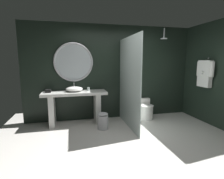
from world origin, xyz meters
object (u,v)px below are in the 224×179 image
rain_shower_head (164,38)px  hanging_bathrobe (205,73)px  tumbler_cup (88,89)px  waste_bin (103,121)px  toilet (145,110)px  tissue_box (48,91)px  vessel_sink (74,89)px  round_wall_mirror (74,62)px

rain_shower_head → hanging_bathrobe: size_ratio=0.38×
tumbler_cup → waste_bin: tumbler_cup is taller
waste_bin → toilet: bearing=20.8°
tissue_box → vessel_sink: bearing=-0.2°
round_wall_mirror → hanging_bathrobe: 3.42m
vessel_sink → waste_bin: size_ratio=1.05×
rain_shower_head → vessel_sink: bearing=179.1°
tissue_box → rain_shower_head: size_ratio=0.46×
tissue_box → tumbler_cup: bearing=1.8°
rain_shower_head → waste_bin: size_ratio=0.70×
round_wall_mirror → toilet: bearing=-7.8°
round_wall_mirror → waste_bin: round_wall_mirror is taller
vessel_sink → rain_shower_head: (2.43, -0.04, 1.33)m
rain_shower_head → toilet: rain_shower_head is taller
toilet → waste_bin: toilet is taller
rain_shower_head → waste_bin: (-1.79, -0.48, -2.05)m
vessel_sink → tissue_box: vessel_sink is taller
tumbler_cup → hanging_bathrobe: 3.04m
tumbler_cup → waste_bin: 0.93m
tumbler_cup → round_wall_mirror: round_wall_mirror is taller
vessel_sink → toilet: (1.95, -0.02, -0.67)m
toilet → tumbler_cup: bearing=178.1°
tissue_box → round_wall_mirror: 0.98m
hanging_bathrobe → waste_bin: 2.88m
vessel_sink → hanging_bathrobe: bearing=-11.2°
vessel_sink → waste_bin: vessel_sink is taller
vessel_sink → waste_bin: 1.09m
hanging_bathrobe → waste_bin: bearing=177.1°
round_wall_mirror → hanging_bathrobe: (3.29, -0.90, -0.27)m
vessel_sink → tissue_box: (-0.63, 0.00, -0.03)m
vessel_sink → round_wall_mirror: bearing=88.0°
vessel_sink → tumbler_cup: size_ratio=4.47×
tumbler_cup → waste_bin: size_ratio=0.24×
tumbler_cup → tissue_box: tumbler_cup is taller
rain_shower_head → hanging_bathrobe: 1.41m
toilet → waste_bin: bearing=-159.2°
tissue_box → round_wall_mirror: bearing=20.9°
round_wall_mirror → toilet: size_ratio=1.83×
tumbler_cup → round_wall_mirror: (-0.35, 0.21, 0.69)m
round_wall_mirror → waste_bin: bearing=-50.6°
vessel_sink → hanging_bathrobe: hanging_bathrobe is taller
vessel_sink → round_wall_mirror: (0.01, 0.25, 0.67)m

